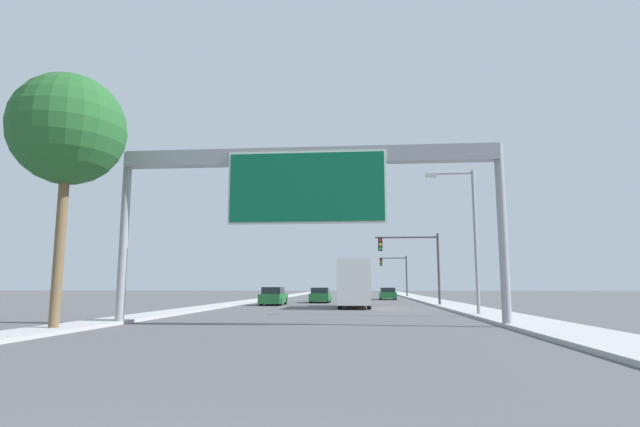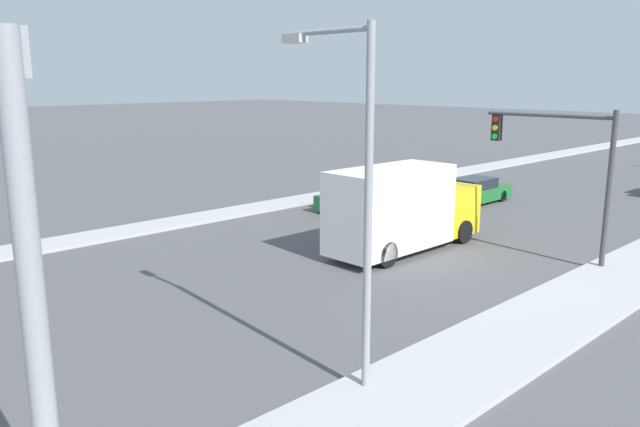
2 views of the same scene
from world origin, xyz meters
TOP-DOWN VIEW (x-y plane):
  - median_strip_left at (-9.00, 60.00)m, footprint 2.00×120.00m
  - car_mid_center at (-5.25, 39.34)m, footprint 1.81×4.57m
  - car_far_right at (-1.75, 45.66)m, footprint 1.85×4.73m
  - truck_box_primary at (1.75, 34.59)m, footprint 2.33×7.66m
  - traffic_light_near_intersection at (6.79, 38.00)m, footprint 5.17×0.32m
  - street_lamp_right at (8.25, 24.83)m, footprint 2.71×0.28m

SIDE VIEW (x-z plane):
  - median_strip_left at x=-9.00m, z-range 0.00..0.15m
  - car_far_right at x=-1.75m, z-range -0.04..1.41m
  - car_mid_center at x=-5.25m, z-range -0.05..1.48m
  - truck_box_primary at x=1.75m, z-range 0.02..3.55m
  - traffic_light_near_intersection at x=6.79m, z-range 1.10..6.97m
  - street_lamp_right at x=8.25m, z-range 0.78..8.87m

